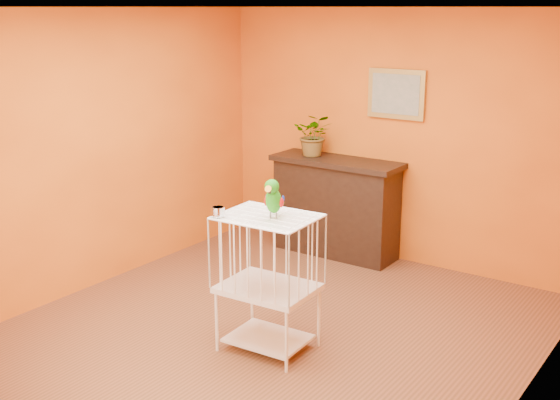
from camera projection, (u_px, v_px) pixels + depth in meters
The scene contains 8 objects.
ground at pixel (268, 333), 5.78m from camera, with size 4.50×4.50×0.00m, color brown.
room_shell at pixel (267, 144), 5.36m from camera, with size 4.50×4.50×4.50m.
console_cabinet at pixel (336, 207), 7.53m from camera, with size 1.42×0.51×1.05m.
potted_plant at pixel (316, 139), 7.53m from camera, with size 0.41×0.46×0.36m, color #26722D.
framed_picture at pixel (396, 94), 7.07m from camera, with size 0.62×0.04×0.50m.
birdcage at pixel (268, 281), 5.38m from camera, with size 0.73×0.58×1.09m.
feed_cup at pixel (218, 211), 5.22m from camera, with size 0.10×0.10×0.07m, color silver.
parrot at pixel (273, 198), 5.15m from camera, with size 0.16×0.28×0.31m.
Camera 1 is at (3.10, -4.27, 2.60)m, focal length 45.00 mm.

